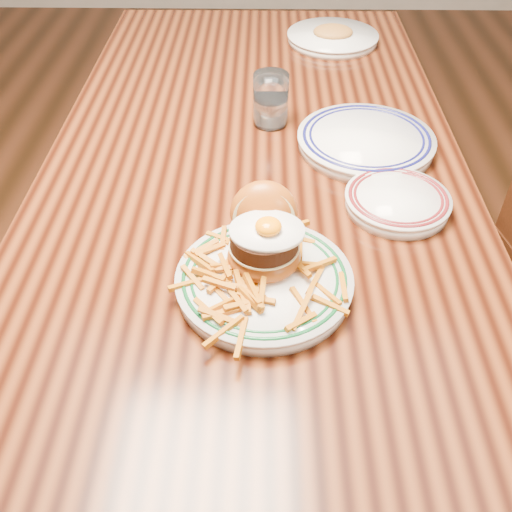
{
  "coord_description": "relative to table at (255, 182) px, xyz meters",
  "views": [
    {
      "loc": [
        0.02,
        -1.03,
        1.38
      ],
      "look_at": [
        0.01,
        -0.42,
        0.82
      ],
      "focal_mm": 40.0,
      "sensor_mm": 36.0,
      "label": 1
    }
  ],
  "objects": [
    {
      "name": "floor",
      "position": [
        0.0,
        0.0,
        -0.66
      ],
      "size": [
        6.0,
        6.0,
        0.0
      ],
      "primitive_type": "plane",
      "color": "black",
      "rests_on": "ground"
    },
    {
      "name": "table",
      "position": [
        0.0,
        0.0,
        0.0
      ],
      "size": [
        0.85,
        1.6,
        0.75
      ],
      "color": "black",
      "rests_on": "floor"
    },
    {
      "name": "main_plate",
      "position": [
        0.02,
        -0.39,
        0.12
      ],
      "size": [
        0.27,
        0.28,
        0.13
      ],
      "rotation": [
        0.0,
        0.0,
        0.02
      ],
      "color": "white",
      "rests_on": "table"
    },
    {
      "name": "side_plate",
      "position": [
        0.26,
        -0.2,
        0.1
      ],
      "size": [
        0.19,
        0.19,
        0.03
      ],
      "rotation": [
        0.0,
        0.0,
        0.01
      ],
      "color": "white",
      "rests_on": "table"
    },
    {
      "name": "rear_plate",
      "position": [
        0.23,
        0.0,
        0.11
      ],
      "size": [
        0.28,
        0.28,
        0.03
      ],
      "rotation": [
        0.0,
        0.0,
        0.28
      ],
      "color": "white",
      "rests_on": "table"
    },
    {
      "name": "water_glass",
      "position": [
        0.03,
        0.1,
        0.14
      ],
      "size": [
        0.08,
        0.08,
        0.11
      ],
      "color": "white",
      "rests_on": "table"
    },
    {
      "name": "far_plate",
      "position": [
        0.21,
        0.56,
        0.1
      ],
      "size": [
        0.25,
        0.25,
        0.05
      ],
      "rotation": [
        0.0,
        0.0,
        -0.26
      ],
      "color": "white",
      "rests_on": "table"
    }
  ]
}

